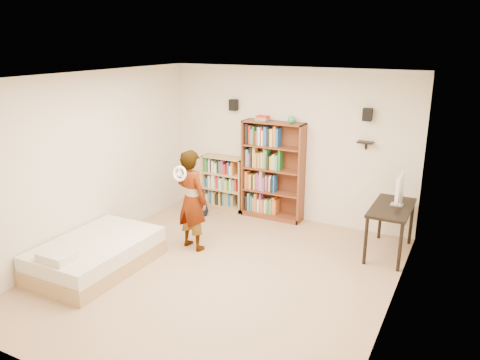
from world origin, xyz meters
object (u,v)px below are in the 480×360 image
at_px(tall_bookshelf, 273,171).
at_px(person, 192,200).
at_px(computer_desk, 390,230).
at_px(daybed, 96,251).
at_px(low_bookshelf, 224,183).

xyz_separation_m(tall_bookshelf, person, (-0.58, -1.75, -0.10)).
xyz_separation_m(computer_desk, daybed, (-3.60, -2.41, -0.12)).
distance_m(tall_bookshelf, computer_desk, 2.30).
bearing_deg(daybed, person, 55.37).
height_order(computer_desk, person, person).
xyz_separation_m(low_bookshelf, daybed, (-0.41, -2.98, -0.25)).
height_order(low_bookshelf, person, person).
distance_m(computer_desk, person, 3.03).
relative_size(tall_bookshelf, computer_desk, 1.58).
relative_size(tall_bookshelf, daybed, 0.99).
bearing_deg(daybed, tall_bookshelf, 64.42).
xyz_separation_m(tall_bookshelf, computer_desk, (2.18, -0.56, -0.50)).
bearing_deg(computer_desk, daybed, -146.24).
relative_size(computer_desk, daybed, 0.62).
bearing_deg(daybed, low_bookshelf, 82.13).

